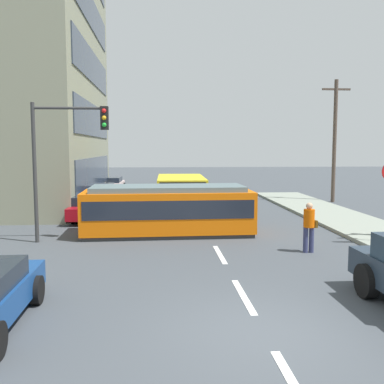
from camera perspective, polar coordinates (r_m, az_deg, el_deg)
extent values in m
plane|color=#40454B|center=(18.20, 1.91, -5.16)|extent=(120.00, 120.00, 0.00)
cube|color=silver|center=(10.53, 6.76, -13.40)|extent=(0.16, 2.40, 0.01)
cube|color=silver|center=(14.32, 3.66, -8.17)|extent=(0.16, 2.40, 0.01)
cube|color=silver|center=(23.62, 0.46, -2.60)|extent=(0.16, 2.40, 0.01)
cube|color=silver|center=(29.56, -0.50, -0.90)|extent=(0.16, 2.40, 0.01)
cube|color=#2D3847|center=(27.64, -12.59, 2.48)|extent=(0.06, 12.81, 1.92)
cube|color=#2D3847|center=(27.64, -12.74, 9.12)|extent=(0.06, 12.81, 1.92)
cube|color=#2D3847|center=(28.02, -12.89, 15.66)|extent=(0.06, 12.81, 1.92)
cube|color=#2D3847|center=(28.75, -13.05, 21.95)|extent=(0.06, 12.81, 1.92)
cube|color=#DD5E08|center=(17.47, -3.17, -2.45)|extent=(6.76, 2.66, 1.61)
cube|color=#2D2D2D|center=(17.62, -3.15, -5.28)|extent=(6.63, 2.53, 0.15)
cube|color=slate|center=(17.37, -3.18, 0.50)|extent=(6.08, 2.27, 0.20)
cube|color=#1E232D|center=(17.45, -3.17, -1.82)|extent=(6.50, 2.69, 0.71)
cube|color=gold|center=(23.81, -1.46, 0.10)|extent=(2.59, 5.51, 1.59)
cube|color=black|center=(21.12, -1.22, 0.02)|extent=(2.25, 0.16, 0.95)
cube|color=black|center=(23.78, -1.46, 0.79)|extent=(2.62, 4.69, 0.63)
cylinder|color=black|center=(22.15, -1.31, -2.00)|extent=(2.56, 0.94, 0.90)
cylinder|color=black|center=(25.62, -1.59, -0.94)|extent=(2.56, 0.94, 0.90)
cylinder|color=navy|center=(14.95, 14.67, -6.10)|extent=(0.16, 0.16, 0.85)
cylinder|color=navy|center=(15.01, 15.40, -6.07)|extent=(0.16, 0.16, 0.85)
cylinder|color=#DF5405|center=(14.85, 15.11, -3.35)|extent=(0.36, 0.36, 0.60)
sphere|color=tan|center=(14.79, 15.15, -1.78)|extent=(0.22, 0.22, 0.22)
cube|color=#4B320B|center=(15.00, 15.82, -4.05)|extent=(0.15, 0.22, 0.24)
cylinder|color=black|center=(11.01, 21.95, -10.77)|extent=(0.29, 0.80, 0.80)
cylinder|color=black|center=(10.47, -19.74, -12.01)|extent=(0.23, 0.64, 0.64)
cube|color=maroon|center=(21.72, -12.58, -2.12)|extent=(2.00, 4.55, 0.55)
cube|color=black|center=(21.51, -12.67, -0.92)|extent=(1.80, 2.52, 0.40)
cylinder|color=black|center=(23.24, -14.33, -2.14)|extent=(0.23, 0.64, 0.64)
cylinder|color=black|center=(22.94, -9.67, -2.14)|extent=(0.23, 0.64, 0.64)
cylinder|color=black|center=(20.62, -15.79, -3.17)|extent=(0.23, 0.64, 0.64)
cylinder|color=black|center=(20.28, -10.54, -3.19)|extent=(0.23, 0.64, 0.64)
cube|color=navy|center=(28.00, -11.92, -0.35)|extent=(1.81, 4.38, 0.55)
cube|color=black|center=(27.81, -11.97, 0.59)|extent=(1.62, 2.43, 0.40)
cylinder|color=black|center=(29.41, -13.29, -0.47)|extent=(0.24, 0.65, 0.64)
cylinder|color=black|center=(29.23, -9.98, -0.44)|extent=(0.24, 0.65, 0.64)
cylinder|color=black|center=(26.85, -14.02, -1.08)|extent=(0.24, 0.65, 0.64)
cylinder|color=black|center=(26.65, -10.39, -1.05)|extent=(0.24, 0.65, 0.64)
cube|color=beige|center=(34.70, -10.66, 0.85)|extent=(1.93, 4.24, 0.55)
cube|color=black|center=(34.51, -10.71, 1.61)|extent=(1.73, 2.35, 0.40)
cylinder|color=black|center=(36.09, -11.81, 0.70)|extent=(0.24, 0.65, 0.64)
cylinder|color=black|center=(35.85, -8.94, 0.72)|extent=(0.24, 0.65, 0.64)
cylinder|color=black|center=(33.61, -12.48, 0.32)|extent=(0.24, 0.65, 0.64)
cylinder|color=black|center=(33.36, -9.40, 0.34)|extent=(0.24, 0.65, 0.64)
cylinder|color=#333333|center=(16.75, -19.92, 2.32)|extent=(0.14, 0.14, 5.09)
cylinder|color=#333333|center=(16.49, -15.89, 10.55)|extent=(2.54, 0.10, 0.10)
cube|color=black|center=(16.26, -11.41, 9.48)|extent=(0.28, 0.24, 0.84)
sphere|color=red|center=(16.15, -11.48, 10.40)|extent=(0.16, 0.16, 0.16)
sphere|color=gold|center=(16.14, -11.47, 9.51)|extent=(0.16, 0.16, 0.16)
sphere|color=green|center=(16.12, -11.45, 8.63)|extent=(0.16, 0.16, 0.16)
cylinder|color=#4F4136|center=(29.08, 18.20, 6.30)|extent=(0.24, 0.24, 7.71)
cube|color=#4F4136|center=(29.30, 18.40, 12.67)|extent=(1.80, 0.12, 0.12)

